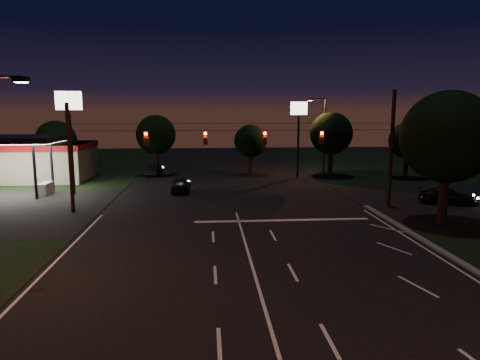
{
  "coord_description": "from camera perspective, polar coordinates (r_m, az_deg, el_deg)",
  "views": [
    {
      "loc": [
        -2.13,
        -16.66,
        7.41
      ],
      "look_at": [
        0.01,
        10.53,
        3.0
      ],
      "focal_mm": 32.0,
      "sensor_mm": 36.0,
      "label": 1
    }
  ],
  "objects": [
    {
      "name": "tree_far_b",
      "position": [
        51.2,
        -11.11,
        5.88
      ],
      "size": [
        4.6,
        4.6,
        6.98
      ],
      "color": "black",
      "rests_on": "ground"
    },
    {
      "name": "utility_pole_left",
      "position": [
        33.98,
        -21.32,
        -4.05
      ],
      "size": [
        0.28,
        0.28,
        8.0
      ],
      "primitive_type": "cylinder",
      "color": "black",
      "rests_on": "ground"
    },
    {
      "name": "tree_right_near",
      "position": [
        31.11,
        25.84,
        5.08
      ],
      "size": [
        6.0,
        6.0,
        8.76
      ],
      "color": "black",
      "rests_on": "ground"
    },
    {
      "name": "street_light_right_far",
      "position": [
        50.51,
        10.93,
        6.56
      ],
      "size": [
        2.2,
        0.35,
        9.0
      ],
      "color": "black",
      "rests_on": "ground"
    },
    {
      "name": "tree_far_e",
      "position": [
        50.95,
        21.36,
        4.85
      ],
      "size": [
        4.0,
        4.0,
        6.18
      ],
      "color": "black",
      "rests_on": "ground"
    },
    {
      "name": "cross_street_right",
      "position": [
        40.14,
        29.1,
        -2.63
      ],
      "size": [
        20.0,
        16.0,
        0.02
      ],
      "primitive_type": "cube",
      "color": "black",
      "rests_on": "ground"
    },
    {
      "name": "car_oncoming_a",
      "position": [
        39.66,
        -7.89,
        -0.66
      ],
      "size": [
        1.71,
        4.06,
        1.37
      ],
      "primitive_type": "imported",
      "rotation": [
        0.0,
        0.0,
        3.12
      ],
      "color": "black",
      "rests_on": "ground"
    },
    {
      "name": "ground",
      "position": [
        18.36,
        2.64,
        -14.63
      ],
      "size": [
        140.0,
        140.0,
        0.0
      ],
      "primitive_type": "plane",
      "color": "black",
      "rests_on": "ground"
    },
    {
      "name": "tree_far_d",
      "position": [
        49.91,
        12.05,
        6.02
      ],
      "size": [
        4.8,
        4.8,
        7.3
      ],
      "color": "black",
      "rests_on": "ground"
    },
    {
      "name": "signal_span",
      "position": [
        31.75,
        -0.64,
        5.75
      ],
      "size": [
        24.0,
        0.4,
        1.56
      ],
      "color": "black",
      "rests_on": "ground"
    },
    {
      "name": "gas_station",
      "position": [
        51.26,
        -27.14,
        2.55
      ],
      "size": [
        14.2,
        16.1,
        5.25
      ],
      "color": "gray",
      "rests_on": "ground"
    },
    {
      "name": "stop_bar",
      "position": [
        29.56,
        5.67,
        -5.36
      ],
      "size": [
        12.0,
        0.5,
        0.01
      ],
      "primitive_type": "cube",
      "color": "silver",
      "rests_on": "ground"
    },
    {
      "name": "pole_sign_left_near",
      "position": [
        40.44,
        -21.78,
        7.93
      ],
      "size": [
        2.2,
        0.3,
        9.1
      ],
      "color": "black",
      "rests_on": "ground"
    },
    {
      "name": "tree_far_a",
      "position": [
        49.49,
        -23.25,
        4.79
      ],
      "size": [
        4.2,
        4.2,
        6.42
      ],
      "color": "black",
      "rests_on": "ground"
    },
    {
      "name": "utility_pole_right",
      "position": [
        35.45,
        19.14,
        -3.39
      ],
      "size": [
        0.3,
        0.3,
        9.0
      ],
      "primitive_type": "cylinder",
      "color": "black",
      "rests_on": "ground"
    },
    {
      "name": "car_cross",
      "position": [
        38.22,
        26.02,
        -1.95
      ],
      "size": [
        4.79,
        3.11,
        1.29
      ],
      "primitive_type": "imported",
      "rotation": [
        0.0,
        0.0,
        1.25
      ],
      "color": "black",
      "rests_on": "ground"
    },
    {
      "name": "car_oncoming_b",
      "position": [
        50.66,
        -11.37,
        1.33
      ],
      "size": [
        1.72,
        4.0,
        1.28
      ],
      "primitive_type": "imported",
      "rotation": [
        0.0,
        0.0,
        3.05
      ],
      "color": "black",
      "rests_on": "ground"
    },
    {
      "name": "pole_sign_right",
      "position": [
        47.76,
        7.82,
        7.7
      ],
      "size": [
        1.8,
        0.3,
        8.4
      ],
      "color": "black",
      "rests_on": "ground"
    },
    {
      "name": "tree_far_c",
      "position": [
        50.15,
        1.41,
        5.17
      ],
      "size": [
        3.8,
        3.8,
        5.86
      ],
      "color": "black",
      "rests_on": "ground"
    }
  ]
}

